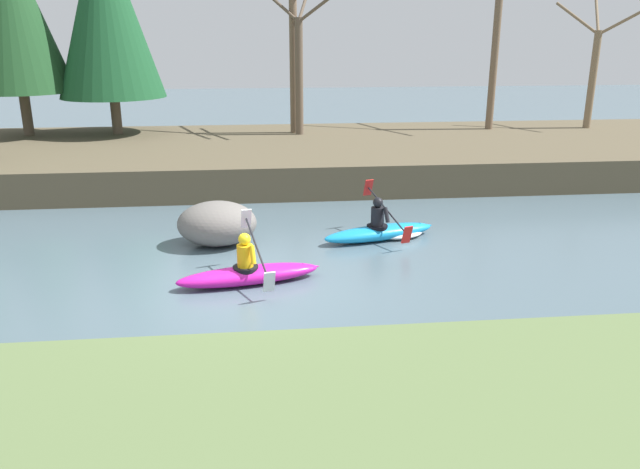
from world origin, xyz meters
TOP-DOWN VIEW (x-y plane):
  - ground_plane at (0.00, 0.00)m, footprint 90.00×90.00m
  - riverbank_far at (0.00, 10.53)m, footprint 44.00×8.81m
  - conifer_tree_left at (-7.92, 12.97)m, footprint 3.67×3.67m
  - conifer_tree_mid_left at (-4.79, 13.04)m, footprint 3.74×3.74m
  - bare_tree_upstream at (1.75, 12.68)m, footprint 3.53×3.49m
  - bare_tree_mid_upstream at (1.92, 12.28)m, footprint 3.01×2.98m
  - bare_tree_mid_downstream at (9.34, 12.84)m, footprint 3.89×3.85m
  - bare_tree_downstream at (13.27, 12.70)m, footprint 2.71×2.68m
  - kayaker_lead at (3.10, 2.63)m, footprint 2.77×2.03m
  - kayaker_middle at (0.05, 0.27)m, footprint 2.79×2.06m
  - boulder_midstream at (-0.66, 2.64)m, footprint 1.75×1.37m

SIDE VIEW (x-z plane):
  - ground_plane at x=0.00m, z-range 0.00..0.00m
  - kayaker_lead at x=3.10m, z-range -0.40..0.80m
  - kayaker_middle at x=0.05m, z-range -0.38..0.82m
  - riverbank_far at x=0.00m, z-range 0.00..0.97m
  - boulder_midstream at x=-0.66m, z-range 0.00..0.99m
  - bare_tree_downstream at x=13.27m, z-range 0.84..5.68m
  - bare_tree_mid_upstream at x=1.92m, z-range 0.82..6.23m
  - bare_tree_upstream at x=1.75m, z-range 0.79..7.18m
  - bare_tree_mid_downstream at x=9.34m, z-range 0.77..7.86m
  - conifer_tree_left at x=-7.92m, z-range 1.74..8.76m
  - conifer_tree_mid_left at x=-4.79m, z-range 1.63..9.10m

